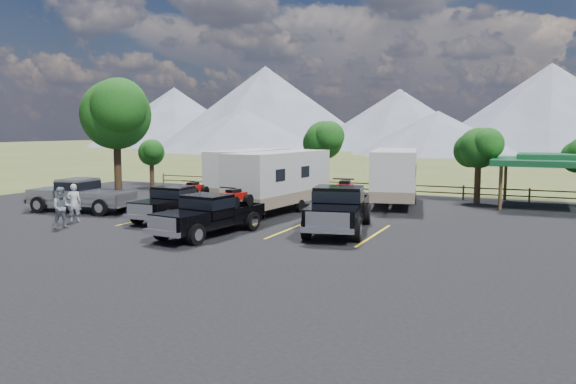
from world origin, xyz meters
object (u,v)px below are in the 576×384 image
at_px(trailer_left, 250,174).
at_px(trailer_right, 395,176).
at_px(pavilion, 549,161).
at_px(rig_center, 211,213).
at_px(pickup_silver, 81,195).
at_px(person_a, 74,203).
at_px(tree_big_nw, 116,115).
at_px(rig_right, 339,207).
at_px(person_b, 62,208).
at_px(trailer_center, 279,180).
at_px(rig_left, 176,202).

height_order(trailer_left, trailer_right, trailer_right).
xyz_separation_m(pavilion, rig_center, (-13.58, -15.81, -1.78)).
height_order(pickup_silver, person_a, person_a).
distance_m(tree_big_nw, rig_center, 15.03).
height_order(rig_right, pickup_silver, rig_right).
xyz_separation_m(tree_big_nw, person_b, (4.75, -9.30, -4.59)).
bearing_deg(pavilion, rig_right, -124.82).
bearing_deg(person_b, person_a, 67.86).
distance_m(rig_right, person_b, 12.92).
distance_m(pickup_silver, person_a, 3.32).
distance_m(trailer_center, person_a, 10.81).
relative_size(trailer_left, person_b, 4.87).
bearing_deg(trailer_right, trailer_left, -179.34).
relative_size(pavilion, rig_left, 1.08).
distance_m(trailer_right, pickup_silver, 18.43).
xyz_separation_m(rig_right, trailer_center, (-5.04, 4.28, 0.66)).
distance_m(trailer_left, trailer_center, 5.34).
relative_size(pavilion, pickup_silver, 0.96).
height_order(pavilion, person_a, pavilion).
height_order(trailer_center, person_a, trailer_center).
distance_m(rig_left, trailer_left, 8.38).
bearing_deg(trailer_center, pavilion, 36.82).
bearing_deg(tree_big_nw, rig_center, -33.23).
distance_m(rig_left, pickup_silver, 6.38).
height_order(rig_right, person_a, rig_right).
relative_size(tree_big_nw, trailer_left, 0.83).
bearing_deg(person_b, trailer_right, -1.81).
bearing_deg(person_b, rig_right, -30.49).
relative_size(trailer_center, pickup_silver, 1.51).
distance_m(pavilion, person_a, 26.82).
xyz_separation_m(pavilion, trailer_left, (-17.63, -4.59, -1.03)).
height_order(rig_center, trailer_right, trailer_right).
distance_m(tree_big_nw, trailer_center, 12.35).
relative_size(rig_center, trailer_left, 0.66).
relative_size(rig_left, rig_center, 0.93).
relative_size(trailer_right, pickup_silver, 1.51).
distance_m(rig_center, trailer_right, 14.04).
xyz_separation_m(pavilion, rig_right, (-8.76, -12.59, -1.64)).
bearing_deg(trailer_right, person_b, -141.03).
bearing_deg(trailer_center, trailer_left, 141.70).
xyz_separation_m(trailer_left, person_b, (-3.16, -12.68, -0.75)).
relative_size(tree_big_nw, person_a, 4.10).
bearing_deg(rig_left, person_b, -127.39).
height_order(pavilion, rig_left, pavilion).
bearing_deg(tree_big_nw, person_a, -63.52).
height_order(rig_center, trailer_center, trailer_center).
relative_size(tree_big_nw, trailer_right, 0.81).
distance_m(tree_big_nw, pickup_silver, 7.00).
bearing_deg(person_b, rig_center, -40.35).
xyz_separation_m(pavilion, trailer_right, (-8.57, -2.73, -0.99)).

